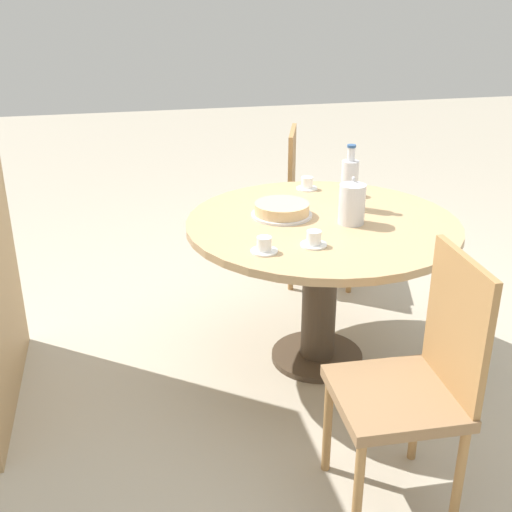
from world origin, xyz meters
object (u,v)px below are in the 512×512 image
object	(u,v)px
chair_b	(312,203)
cup_d	(307,184)
cake_main	(282,210)
coffee_pot	(352,202)
chair_a	(415,380)
cup_b	(355,191)
cup_a	(264,246)
cup_c	(314,240)
water_bottle	(349,183)

from	to	relation	value
chair_b	cup_d	distance (m)	0.55
cake_main	cup_d	size ratio (longest dim) A/B	2.56
coffee_pot	cake_main	xyz separation A→B (m)	(0.17, 0.28, -0.07)
chair_a	cup_b	xyz separation A→B (m)	(1.28, -0.25, 0.27)
chair_a	cup_a	size ratio (longest dim) A/B	8.49
coffee_pot	cake_main	bearing A→B (deg)	59.84
chair_b	cup_c	bearing A→B (deg)	-178.50
cup_a	cup_c	bearing A→B (deg)	-84.59
coffee_pot	cup_b	world-z (taller)	coffee_pot
water_bottle	cup_a	size ratio (longest dim) A/B	2.78
cup_c	cup_d	bearing A→B (deg)	-14.81
chair_a	chair_b	distance (m)	1.91
cup_a	coffee_pot	bearing A→B (deg)	-62.46
water_bottle	cup_c	size ratio (longest dim) A/B	2.78
chair_b	water_bottle	bearing A→B (deg)	-166.26
chair_b	cup_a	size ratio (longest dim) A/B	8.49
chair_a	water_bottle	bearing A→B (deg)	174.74
cake_main	cup_a	world-z (taller)	cup_a
chair_a	cup_c	xyz separation A→B (m)	(0.68, 0.16, 0.27)
cup_a	cup_d	xyz separation A→B (m)	(0.79, -0.42, 0.00)
chair_b	cup_b	world-z (taller)	chair_b
chair_b	cup_c	world-z (taller)	chair_b
chair_b	water_bottle	distance (m)	0.88
coffee_pot	cup_d	world-z (taller)	coffee_pot
chair_b	coffee_pot	bearing A→B (deg)	-168.74
coffee_pot	cup_b	distance (m)	0.42
chair_a	chair_b	xyz separation A→B (m)	(1.90, -0.22, 0.00)
cup_b	water_bottle	bearing A→B (deg)	149.14
cup_b	chair_a	bearing A→B (deg)	168.92
water_bottle	cup_b	xyz separation A→B (m)	(0.17, -0.10, -0.10)
cup_a	cup_b	world-z (taller)	same
coffee_pot	cup_d	size ratio (longest dim) A/B	1.96
chair_a	water_bottle	xyz separation A→B (m)	(1.11, -0.15, 0.37)
chair_a	water_bottle	world-z (taller)	water_bottle
cake_main	cup_b	world-z (taller)	cup_b
chair_b	cup_a	world-z (taller)	chair_b
cup_a	cup_c	distance (m)	0.22
cup_b	cup_d	xyz separation A→B (m)	(0.17, 0.21, 0.00)
cake_main	chair_a	bearing A→B (deg)	-169.50
coffee_pot	cup_a	xyz separation A→B (m)	(-0.24, 0.47, -0.07)
chair_a	cup_d	world-z (taller)	chair_a
chair_b	cup_c	size ratio (longest dim) A/B	8.49
chair_b	water_bottle	xyz separation A→B (m)	(-0.79, 0.07, 0.37)
cake_main	cup_a	bearing A→B (deg)	155.93
chair_a	cup_d	size ratio (longest dim) A/B	8.49
cup_c	cup_d	size ratio (longest dim) A/B	1.00
cup_c	cup_a	bearing A→B (deg)	95.41
water_bottle	cup_b	distance (m)	0.23
cake_main	cup_b	bearing A→B (deg)	-64.69
cake_main	water_bottle	bearing A→B (deg)	-83.37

